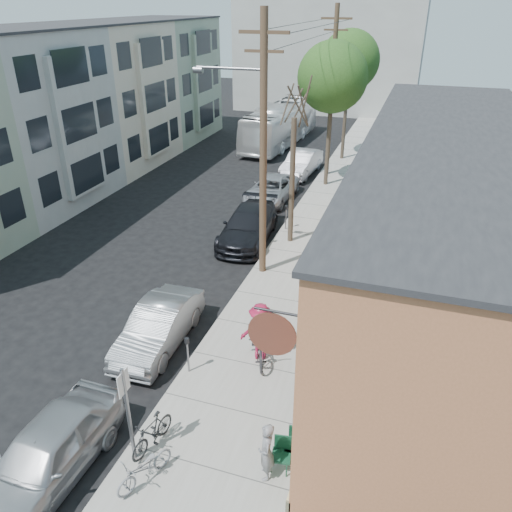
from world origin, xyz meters
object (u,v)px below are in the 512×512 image
(sign_post, at_px, (127,406))
(car_0, at_px, (47,454))
(utility_pole_near, at_px, (262,147))
(patio_chair_b, at_px, (281,455))
(tree_leafy_mid, at_px, (333,77))
(car_1, at_px, (159,326))
(car_4, at_px, (301,163))
(parked_bike_b, at_px, (145,469))
(parked_bike_a, at_px, (152,433))
(cyclist, at_px, (260,332))
(patio_chair_a, at_px, (295,447))
(car_2, at_px, (248,225))
(tree_leafy_far, at_px, (350,61))
(bus, at_px, (280,124))
(car_3, at_px, (271,189))
(patron_grey, at_px, (266,452))
(patron_green, at_px, (316,348))
(tree_bare, at_px, (292,183))
(parking_meter_far, at_px, (286,213))
(parking_meter_near, at_px, (187,349))

(sign_post, relative_size, car_0, 0.62)
(utility_pole_near, distance_m, patio_chair_b, 11.11)
(tree_leafy_mid, height_order, patio_chair_b, tree_leafy_mid)
(utility_pole_near, height_order, car_1, utility_pole_near)
(tree_leafy_mid, distance_m, car_4, 6.27)
(parked_bike_b, bearing_deg, parked_bike_a, 131.70)
(cyclist, bearing_deg, tree_leafy_mid, -100.79)
(patio_chair_b, height_order, parked_bike_a, parked_bike_a)
(patio_chair_a, relative_size, car_2, 0.17)
(car_1, xyz_separation_m, car_4, (0.13, 19.29, 0.04))
(cyclist, bearing_deg, tree_leafy_far, -101.92)
(tree_leafy_far, relative_size, bus, 0.77)
(tree_leafy_mid, relative_size, bus, 0.74)
(car_3, bearing_deg, car_4, 86.79)
(patron_grey, height_order, patron_green, patron_green)
(car_1, bearing_deg, tree_bare, 74.63)
(parked_bike_a, relative_size, car_2, 0.29)
(car_2, bearing_deg, sign_post, -87.76)
(tree_leafy_far, relative_size, parked_bike_a, 5.55)
(parking_meter_far, distance_m, tree_leafy_mid, 9.13)
(parking_meter_near, xyz_separation_m, parking_meter_far, (0.00, 11.23, 0.00))
(car_2, xyz_separation_m, car_3, (-0.50, 5.48, -0.11))
(tree_leafy_mid, bearing_deg, parking_meter_far, -94.30)
(tree_bare, bearing_deg, parking_meter_near, -93.14)
(parking_meter_near, xyz_separation_m, car_1, (-1.58, 1.10, -0.26))
(patron_green, xyz_separation_m, car_4, (-5.10, 19.09, -0.22))
(patron_green, height_order, parked_bike_b, patron_green)
(tree_leafy_mid, xyz_separation_m, patron_grey, (2.83, -21.42, -5.47))
(patron_green, xyz_separation_m, parked_bike_a, (-3.28, -4.22, -0.37))
(utility_pole_near, distance_m, patio_chair_a, 10.90)
(parking_meter_far, xyz_separation_m, patron_green, (3.65, -9.93, -0.00))
(utility_pole_near, height_order, car_4, utility_pole_near)
(car_1, bearing_deg, patio_chair_a, -32.85)
(car_2, bearing_deg, parking_meter_near, -86.03)
(parking_meter_far, relative_size, tree_bare, 0.22)
(parking_meter_far, bearing_deg, patron_grey, -76.52)
(parked_bike_a, height_order, car_2, car_2)
(patio_chair_a, xyz_separation_m, bus, (-8.84, 29.67, 0.97))
(patron_green, bearing_deg, parked_bike_b, -36.08)
(tree_bare, bearing_deg, sign_post, -91.92)
(tree_leafy_far, xyz_separation_m, patron_grey, (2.83, -27.36, -5.76))
(patron_green, bearing_deg, parking_meter_near, -77.05)
(parking_meter_near, bearing_deg, car_0, -109.91)
(parked_bike_a, height_order, car_0, car_0)
(cyclist, xyz_separation_m, parked_bike_a, (-1.49, -4.28, -0.51))
(parking_meter_far, xyz_separation_m, bus, (-4.91, 16.24, 0.57))
(car_2, relative_size, car_3, 1.12)
(tree_bare, xyz_separation_m, car_1, (-2.13, -8.93, -2.29))
(patron_green, distance_m, car_2, 9.86)
(parking_meter_near, height_order, patio_chair_a, parking_meter_near)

